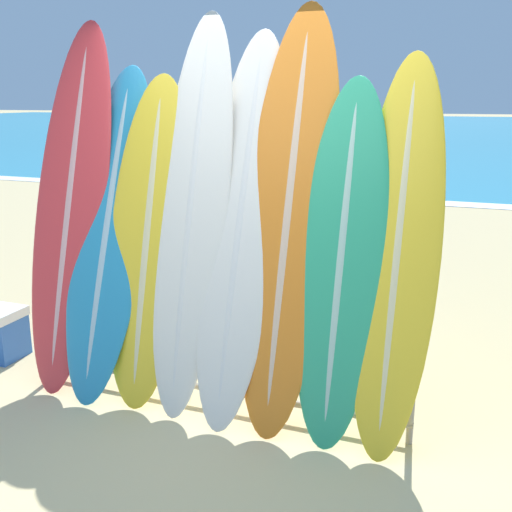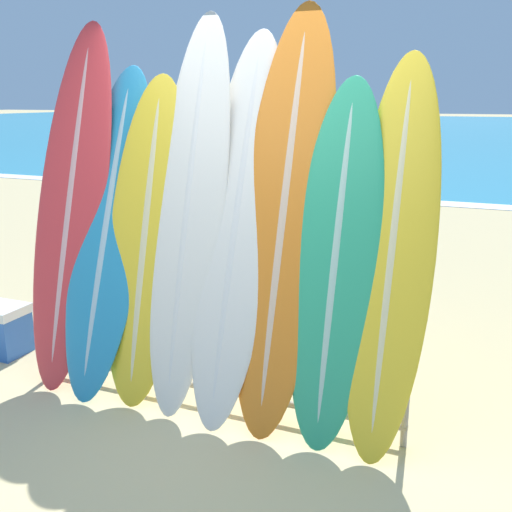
{
  "view_description": "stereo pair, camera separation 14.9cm",
  "coord_description": "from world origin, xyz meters",
  "px_view_note": "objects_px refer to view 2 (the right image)",
  "views": [
    {
      "loc": [
        1.31,
        -2.8,
        1.99
      ],
      "look_at": [
        -0.22,
        1.28,
        0.83
      ],
      "focal_mm": 42.0,
      "sensor_mm": 36.0,
      "label": 1
    },
    {
      "loc": [
        1.45,
        -2.74,
        1.99
      ],
      "look_at": [
        -0.22,
        1.28,
        0.83
      ],
      "focal_mm": 42.0,
      "sensor_mm": 36.0,
      "label": 2
    }
  ],
  "objects_px": {
    "surfboard_slot_2": "(146,241)",
    "surfboard_slot_6": "(336,263)",
    "surfboard_rack": "(209,343)",
    "surfboard_slot_5": "(284,218)",
    "surfboard_slot_4": "(237,226)",
    "person_mid_beach": "(147,198)",
    "surfboard_slot_1": "(108,231)",
    "surfboard_slot_7": "(392,255)",
    "person_near_water": "(275,165)",
    "surfboard_slot_0": "(72,205)",
    "surfboard_slot_3": "(189,214)"
  },
  "relations": [
    {
      "from": "surfboard_slot_2",
      "to": "surfboard_slot_6",
      "type": "distance_m",
      "value": 1.29
    },
    {
      "from": "surfboard_rack",
      "to": "surfboard_slot_3",
      "type": "height_order",
      "value": "surfboard_slot_3"
    },
    {
      "from": "surfboard_slot_4",
      "to": "person_mid_beach",
      "type": "relative_size",
      "value": 1.56
    },
    {
      "from": "surfboard_slot_7",
      "to": "person_mid_beach",
      "type": "relative_size",
      "value": 1.45
    },
    {
      "from": "surfboard_slot_1",
      "to": "surfboard_slot_6",
      "type": "bearing_deg",
      "value": -1.21
    },
    {
      "from": "surfboard_slot_5",
      "to": "surfboard_slot_6",
      "type": "relative_size",
      "value": 1.21
    },
    {
      "from": "surfboard_slot_0",
      "to": "person_near_water",
      "type": "xyz_separation_m",
      "value": [
        -0.54,
        5.43,
        -0.28
      ]
    },
    {
      "from": "surfboard_slot_0",
      "to": "surfboard_slot_3",
      "type": "distance_m",
      "value": 0.94
    },
    {
      "from": "surfboard_rack",
      "to": "person_mid_beach",
      "type": "distance_m",
      "value": 3.5
    },
    {
      "from": "surfboard_slot_5",
      "to": "person_near_water",
      "type": "xyz_separation_m",
      "value": [
        -2.12,
        5.41,
        -0.31
      ]
    },
    {
      "from": "surfboard_slot_4",
      "to": "surfboard_slot_5",
      "type": "height_order",
      "value": "surfboard_slot_5"
    },
    {
      "from": "surfboard_slot_2",
      "to": "surfboard_slot_6",
      "type": "height_order",
      "value": "surfboard_slot_2"
    },
    {
      "from": "surfboard_slot_7",
      "to": "surfboard_slot_4",
      "type": "bearing_deg",
      "value": 178.21
    },
    {
      "from": "surfboard_slot_1",
      "to": "person_near_water",
      "type": "relative_size",
      "value": 1.24
    },
    {
      "from": "surfboard_slot_2",
      "to": "surfboard_slot_6",
      "type": "xyz_separation_m",
      "value": [
        1.29,
        -0.0,
        -0.01
      ]
    },
    {
      "from": "surfboard_slot_0",
      "to": "surfboard_slot_7",
      "type": "xyz_separation_m",
      "value": [
        2.24,
        -0.03,
        -0.13
      ]
    },
    {
      "from": "surfboard_slot_1",
      "to": "surfboard_rack",
      "type": "bearing_deg",
      "value": -5.5
    },
    {
      "from": "surfboard_slot_5",
      "to": "surfboard_slot_6",
      "type": "height_order",
      "value": "surfboard_slot_5"
    },
    {
      "from": "surfboard_slot_5",
      "to": "surfboard_slot_7",
      "type": "relative_size",
      "value": 1.14
    },
    {
      "from": "surfboard_slot_6",
      "to": "surfboard_slot_7",
      "type": "bearing_deg",
      "value": 6.24
    },
    {
      "from": "surfboard_slot_0",
      "to": "surfboard_slot_7",
      "type": "bearing_deg",
      "value": -0.82
    },
    {
      "from": "surfboard_slot_0",
      "to": "surfboard_slot_3",
      "type": "relative_size",
      "value": 0.99
    },
    {
      "from": "surfboard_slot_2",
      "to": "surfboard_slot_5",
      "type": "bearing_deg",
      "value": 4.75
    },
    {
      "from": "surfboard_slot_4",
      "to": "person_near_water",
      "type": "bearing_deg",
      "value": 108.47
    },
    {
      "from": "surfboard_slot_1",
      "to": "surfboard_slot_5",
      "type": "xyz_separation_m",
      "value": [
        1.26,
        0.05,
        0.18
      ]
    },
    {
      "from": "surfboard_slot_4",
      "to": "surfboard_slot_7",
      "type": "relative_size",
      "value": 1.07
    },
    {
      "from": "surfboard_rack",
      "to": "surfboard_slot_4",
      "type": "relative_size",
      "value": 1.07
    },
    {
      "from": "person_mid_beach",
      "to": "person_near_water",
      "type": "bearing_deg",
      "value": 22.67
    },
    {
      "from": "surfboard_slot_2",
      "to": "surfboard_slot_5",
      "type": "distance_m",
      "value": 0.96
    },
    {
      "from": "surfboard_slot_7",
      "to": "surfboard_slot_3",
      "type": "bearing_deg",
      "value": 179.21
    },
    {
      "from": "surfboard_slot_7",
      "to": "person_mid_beach",
      "type": "xyz_separation_m",
      "value": [
        -3.32,
        2.63,
        -0.28
      ]
    },
    {
      "from": "surfboard_slot_2",
      "to": "surfboard_slot_7",
      "type": "relative_size",
      "value": 0.95
    },
    {
      "from": "surfboard_rack",
      "to": "surfboard_slot_2",
      "type": "xyz_separation_m",
      "value": [
        -0.47,
        0.04,
        0.63
      ]
    },
    {
      "from": "surfboard_rack",
      "to": "surfboard_slot_5",
      "type": "bearing_deg",
      "value": 14.63
    },
    {
      "from": "surfboard_slot_1",
      "to": "person_near_water",
      "type": "xyz_separation_m",
      "value": [
        -0.86,
        5.46,
        -0.13
      ]
    },
    {
      "from": "surfboard_slot_3",
      "to": "surfboard_slot_7",
      "type": "height_order",
      "value": "surfboard_slot_3"
    },
    {
      "from": "surfboard_slot_2",
      "to": "surfboard_slot_3",
      "type": "bearing_deg",
      "value": 9.51
    },
    {
      "from": "surfboard_rack",
      "to": "surfboard_slot_1",
      "type": "xyz_separation_m",
      "value": [
        -0.79,
        0.08,
        0.66
      ]
    },
    {
      "from": "surfboard_slot_0",
      "to": "surfboard_slot_5",
      "type": "xyz_separation_m",
      "value": [
        1.58,
        0.01,
        0.02
      ]
    },
    {
      "from": "surfboard_slot_0",
      "to": "person_mid_beach",
      "type": "xyz_separation_m",
      "value": [
        -1.07,
        2.6,
        -0.41
      ]
    },
    {
      "from": "surfboard_slot_3",
      "to": "person_near_water",
      "type": "bearing_deg",
      "value": 105.21
    },
    {
      "from": "person_near_water",
      "to": "person_mid_beach",
      "type": "xyz_separation_m",
      "value": [
        -0.53,
        -2.83,
        -0.13
      ]
    },
    {
      "from": "person_mid_beach",
      "to": "surfboard_slot_4",
      "type": "bearing_deg",
      "value": -104.56
    },
    {
      "from": "person_near_water",
      "to": "surfboard_slot_0",
      "type": "bearing_deg",
      "value": 5.55
    },
    {
      "from": "surfboard_slot_1",
      "to": "surfboard_slot_7",
      "type": "bearing_deg",
      "value": 0.01
    },
    {
      "from": "surfboard_slot_1",
      "to": "surfboard_slot_5",
      "type": "height_order",
      "value": "surfboard_slot_5"
    },
    {
      "from": "surfboard_slot_2",
      "to": "surfboard_slot_4",
      "type": "distance_m",
      "value": 0.65
    },
    {
      "from": "surfboard_slot_1",
      "to": "surfboard_slot_7",
      "type": "distance_m",
      "value": 1.92
    },
    {
      "from": "surfboard_slot_6",
      "to": "person_mid_beach",
      "type": "height_order",
      "value": "surfboard_slot_6"
    },
    {
      "from": "surfboard_slot_4",
      "to": "person_near_water",
      "type": "distance_m",
      "value": 5.73
    }
  ]
}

